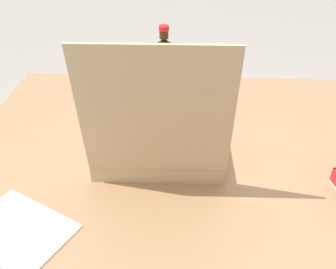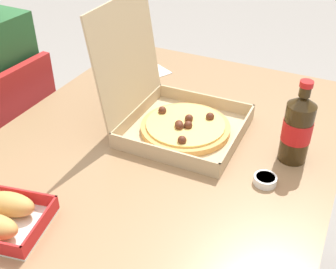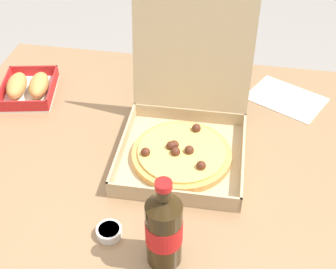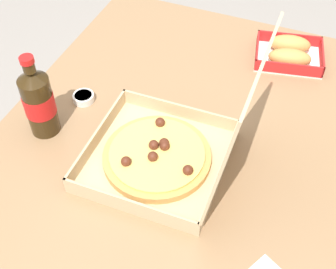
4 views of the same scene
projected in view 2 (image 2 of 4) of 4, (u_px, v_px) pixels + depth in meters
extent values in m
cube|color=#997551|center=(164.00, 146.00, 1.16)|extent=(1.17, 0.91, 0.03)
cylinder|color=#B7B7BC|center=(313.00, 180.00, 1.62)|extent=(0.05, 0.05, 0.72)
cylinder|color=#B7B7BC|center=(139.00, 132.00, 1.89)|extent=(0.05, 0.05, 0.72)
cube|color=red|center=(20.00, 122.00, 1.44)|extent=(0.36, 0.04, 0.38)
cylinder|color=#B2B2B7|center=(8.00, 162.00, 1.94)|extent=(0.03, 0.03, 0.43)
cylinder|color=#B2B2B7|center=(65.00, 185.00, 1.81)|extent=(0.03, 0.03, 0.43)
cylinder|color=#B2B2B7|center=(7.00, 238.00, 1.56)|extent=(0.03, 0.03, 0.43)
cube|color=tan|center=(185.00, 131.00, 1.19)|extent=(0.32, 0.32, 0.01)
cube|color=tan|center=(238.00, 138.00, 1.12)|extent=(0.31, 0.01, 0.04)
cube|color=tan|center=(162.00, 154.00, 1.06)|extent=(0.01, 0.31, 0.04)
cube|color=tan|center=(205.00, 100.00, 1.29)|extent=(0.01, 0.31, 0.04)
cube|color=tan|center=(138.00, 113.00, 1.23)|extent=(0.31, 0.01, 0.04)
cube|color=tan|center=(127.00, 56.00, 1.14)|extent=(0.31, 0.05, 0.31)
cylinder|color=tan|center=(185.00, 128.00, 1.18)|extent=(0.25, 0.25, 0.02)
cylinder|color=#EAC666|center=(185.00, 124.00, 1.17)|extent=(0.22, 0.22, 0.01)
sphere|color=#562819|center=(179.00, 124.00, 1.16)|extent=(0.02, 0.02, 0.02)
sphere|color=#562819|center=(162.00, 110.00, 1.22)|extent=(0.02, 0.02, 0.02)
sphere|color=#562819|center=(179.00, 126.00, 1.15)|extent=(0.02, 0.02, 0.02)
sphere|color=#562819|center=(188.00, 125.00, 1.15)|extent=(0.02, 0.02, 0.02)
sphere|color=#562819|center=(210.00, 117.00, 1.19)|extent=(0.02, 0.02, 0.02)
sphere|color=#562819|center=(182.00, 140.00, 1.09)|extent=(0.02, 0.02, 0.02)
sphere|color=#562819|center=(189.00, 118.00, 1.18)|extent=(0.02, 0.02, 0.02)
sphere|color=#562819|center=(179.00, 126.00, 1.15)|extent=(0.02, 0.02, 0.02)
cube|color=white|center=(3.00, 224.00, 0.89)|extent=(0.18, 0.22, 0.00)
cube|color=red|center=(41.00, 226.00, 0.86)|extent=(0.15, 0.03, 0.03)
cube|color=red|center=(20.00, 195.00, 0.94)|extent=(0.04, 0.19, 0.03)
ellipsoid|color=tan|center=(9.00, 204.00, 0.90)|extent=(0.08, 0.13, 0.05)
cylinder|color=#33230F|center=(296.00, 133.00, 1.04)|extent=(0.07, 0.07, 0.16)
cone|color=#33230F|center=(303.00, 101.00, 0.99)|extent=(0.07, 0.07, 0.02)
cylinder|color=#33230F|center=(305.00, 91.00, 0.98)|extent=(0.03, 0.03, 0.02)
cylinder|color=red|center=(307.00, 84.00, 0.97)|extent=(0.03, 0.03, 0.01)
cylinder|color=red|center=(297.00, 130.00, 1.04)|extent=(0.07, 0.07, 0.06)
cube|color=white|center=(136.00, 73.00, 1.50)|extent=(0.26, 0.23, 0.00)
cylinder|color=white|center=(265.00, 180.00, 1.00)|extent=(0.06, 0.06, 0.02)
cylinder|color=#DBBC66|center=(265.00, 178.00, 1.00)|extent=(0.05, 0.05, 0.01)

